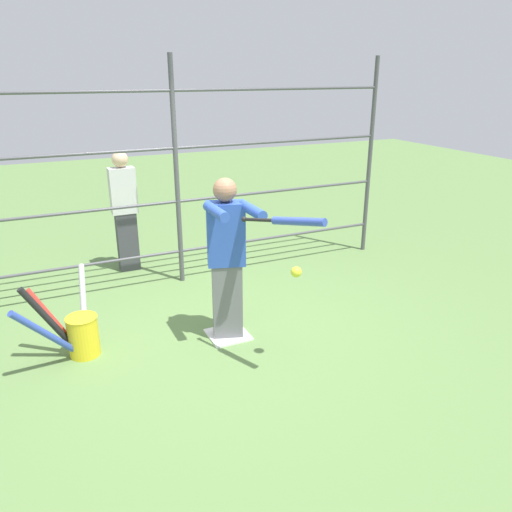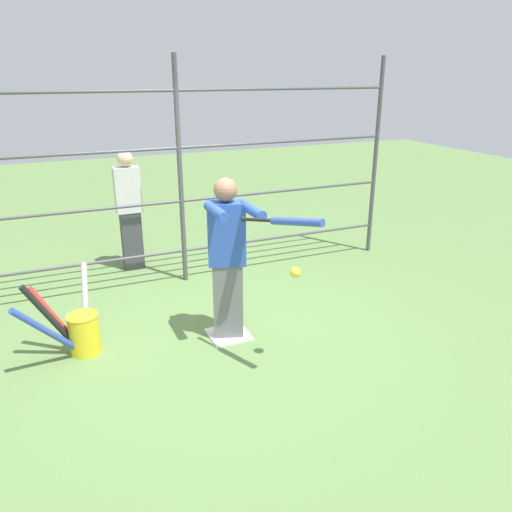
# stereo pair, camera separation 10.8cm
# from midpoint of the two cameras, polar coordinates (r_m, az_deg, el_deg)

# --- Properties ---
(ground_plane) EXTENTS (24.00, 24.00, 0.00)m
(ground_plane) POSITION_cam_midpoint_polar(r_m,az_deg,el_deg) (5.22, -2.55, -9.03)
(ground_plane) COLOR #608447
(home_plate) EXTENTS (0.40, 0.40, 0.02)m
(home_plate) POSITION_cam_midpoint_polar(r_m,az_deg,el_deg) (5.22, -2.55, -8.93)
(home_plate) COLOR white
(home_plate) RESTS_ON ground
(fence_backstop) EXTENTS (5.78, 0.06, 2.76)m
(fence_backstop) POSITION_cam_midpoint_polar(r_m,az_deg,el_deg) (6.19, -8.16, 9.16)
(fence_backstop) COLOR #4C4C51
(fence_backstop) RESTS_ON ground
(batter) EXTENTS (0.41, 0.64, 1.64)m
(batter) POSITION_cam_midpoint_polar(r_m,az_deg,el_deg) (4.83, -2.65, 0.09)
(batter) COLOR slate
(batter) RESTS_ON ground
(baseball_bat_swinging) EXTENTS (0.39, 0.80, 0.19)m
(baseball_bat_swinging) POSITION_cam_midpoint_polar(r_m,az_deg,el_deg) (3.97, 4.61, 3.96)
(baseball_bat_swinging) COLOR black
(softball_in_flight) EXTENTS (0.10, 0.10, 0.10)m
(softball_in_flight) POSITION_cam_midpoint_polar(r_m,az_deg,el_deg) (4.35, 5.23, -1.87)
(softball_in_flight) COLOR yellow
(bat_bucket) EXTENTS (0.74, 0.98, 0.79)m
(bat_bucket) POSITION_cam_midpoint_polar(r_m,az_deg,el_deg) (5.08, -19.07, -7.94)
(bat_bucket) COLOR yellow
(bat_bucket) RESTS_ON ground
(bystander_behind_fence) EXTENTS (0.33, 0.21, 1.61)m
(bystander_behind_fence) POSITION_cam_midpoint_polar(r_m,az_deg,el_deg) (6.85, -13.84, 5.22)
(bystander_behind_fence) COLOR #3F3F47
(bystander_behind_fence) RESTS_ON ground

